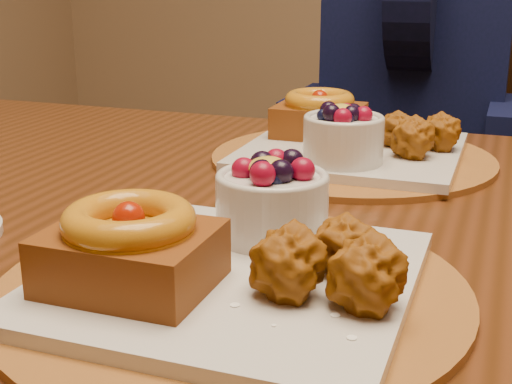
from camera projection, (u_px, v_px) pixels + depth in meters
dining_table at (306, 276)px, 0.79m from camera, size 1.60×0.90×0.76m
place_setting_near at (230, 256)px, 0.57m from camera, size 0.38×0.38×0.09m
place_setting_far at (349, 141)px, 0.95m from camera, size 0.38×0.38×0.09m
chair_far at (441, 186)px, 1.66m from camera, size 0.46×0.46×0.94m
diner at (417, 53)px, 1.55m from camera, size 0.48×0.47×0.78m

